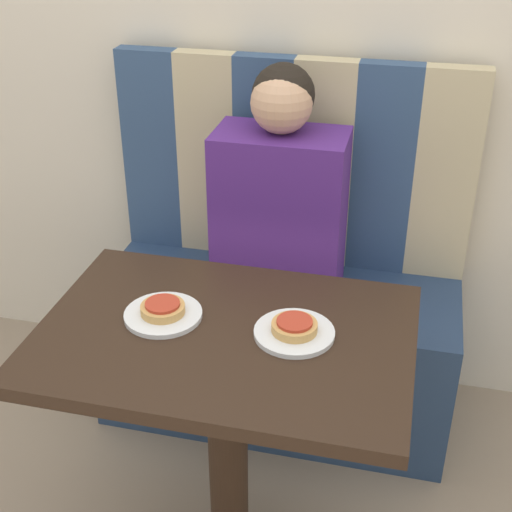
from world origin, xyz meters
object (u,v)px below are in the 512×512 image
(person, at_px, (280,192))
(plate_right, at_px, (294,333))
(pizza_right, at_px, (294,326))
(pizza_left, at_px, (163,308))
(plate_left, at_px, (163,315))

(person, bearing_deg, plate_right, -75.15)
(person, xyz_separation_m, pizza_right, (0.16, -0.59, -0.05))
(plate_right, distance_m, pizza_left, 0.31)
(plate_left, bearing_deg, pizza_left, -90.00)
(person, relative_size, plate_left, 3.81)
(plate_right, xyz_separation_m, pizza_right, (0.00, -0.00, 0.02))
(pizza_left, bearing_deg, plate_left, 90.00)
(pizza_left, relative_size, pizza_right, 1.00)
(plate_left, height_order, pizza_right, pizza_right)
(pizza_right, bearing_deg, person, 104.85)
(pizza_left, bearing_deg, pizza_right, 0.00)
(person, bearing_deg, pizza_right, -75.15)
(pizza_right, bearing_deg, pizza_left, 180.00)
(person, height_order, plate_left, person)
(plate_left, relative_size, pizza_left, 1.76)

